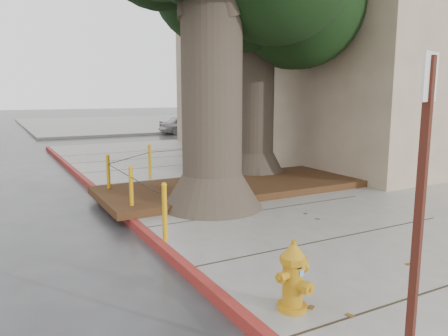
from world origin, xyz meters
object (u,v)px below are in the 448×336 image
object	(u,v)px
fire_hydrant	(293,276)
signpost	(420,203)
car_silver	(187,124)
car_red	(259,121)

from	to	relation	value
fire_hydrant	signpost	xyz separation A→B (m)	(0.13, -1.37, 1.09)
car_silver	fire_hydrant	bearing A→B (deg)	161.87
fire_hydrant	car_red	distance (m)	25.25
fire_hydrant	signpost	size ratio (longest dim) A/B	0.30
fire_hydrant	signpost	bearing A→B (deg)	-100.47
fire_hydrant	car_silver	xyz separation A→B (m)	(8.15, 21.48, 0.05)
fire_hydrant	car_silver	world-z (taller)	car_silver
car_red	signpost	bearing A→B (deg)	151.34
car_silver	car_red	distance (m)	5.28
car_silver	car_red	world-z (taller)	car_red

